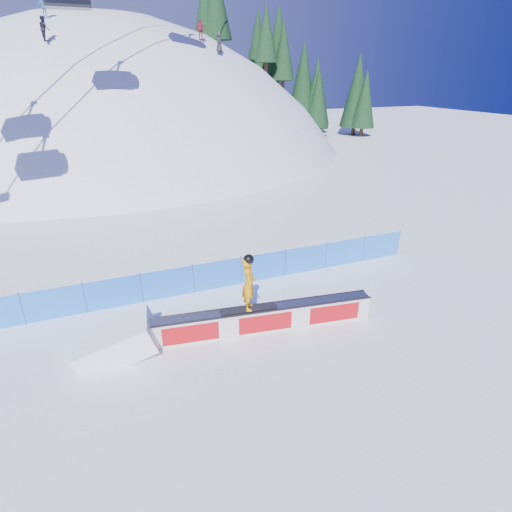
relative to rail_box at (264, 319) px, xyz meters
name	(u,v)px	position (x,y,z in m)	size (l,w,h in m)	color
ground	(197,369)	(-2.60, -1.11, -0.45)	(160.00, 160.00, 0.00)	white
snow_hill	(131,281)	(-2.60, 40.89, -18.45)	(64.00, 64.00, 64.00)	white
treeline	(285,52)	(19.80, 40.67, 9.99)	(22.17, 11.66, 20.72)	#362515
safety_fence	(168,284)	(-2.60, 3.39, 0.15)	(22.05, 0.05, 1.30)	blue
rail_box	(264,319)	(0.00, 0.00, 0.00)	(7.63, 1.53, 0.91)	silver
snow_ramp	(118,351)	(-4.72, 0.62, -0.45)	(2.38, 1.59, 0.89)	white
snowboarder	(249,283)	(-0.50, 0.07, 1.44)	(1.92, 0.78, 1.98)	black
distant_skiers	(119,24)	(-1.03, 28.96, 11.21)	(14.86, 5.68, 4.12)	black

